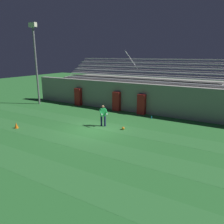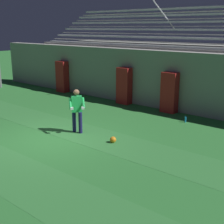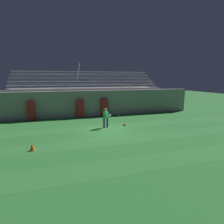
{
  "view_description": "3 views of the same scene",
  "coord_description": "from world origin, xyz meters",
  "px_view_note": "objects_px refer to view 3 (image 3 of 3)",
  "views": [
    {
      "loc": [
        8.97,
        -12.53,
        5.38
      ],
      "look_at": [
        1.31,
        0.54,
        1.42
      ],
      "focal_mm": 35.0,
      "sensor_mm": 36.0,
      "label": 1
    },
    {
      "loc": [
        8.43,
        -6.65,
        3.88
      ],
      "look_at": [
        1.56,
        1.52,
        0.97
      ],
      "focal_mm": 50.0,
      "sensor_mm": 36.0,
      "label": 2
    },
    {
      "loc": [
        -3.87,
        -13.79,
        4.12
      ],
      "look_at": [
        0.58,
        0.61,
        1.4
      ],
      "focal_mm": 30.0,
      "sensor_mm": 36.0,
      "label": 3
    }
  ],
  "objects_px": {
    "padding_pillar_gate_right": "(104,108)",
    "padding_pillar_gate_left": "(80,109)",
    "padding_pillar_far_left": "(31,111)",
    "water_bottle": "(119,116)",
    "goalkeeper": "(106,116)",
    "traffic_cone": "(32,147)",
    "soccer_ball": "(125,125)"
  },
  "relations": [
    {
      "from": "padding_pillar_gate_right",
      "to": "padding_pillar_gate_left",
      "type": "bearing_deg",
      "value": 180.0
    },
    {
      "from": "padding_pillar_gate_left",
      "to": "padding_pillar_far_left",
      "type": "relative_size",
      "value": 1.0
    },
    {
      "from": "water_bottle",
      "to": "goalkeeper",
      "type": "bearing_deg",
      "value": -123.28
    },
    {
      "from": "padding_pillar_gate_left",
      "to": "water_bottle",
      "type": "relative_size",
      "value": 7.84
    },
    {
      "from": "padding_pillar_gate_left",
      "to": "goalkeeper",
      "type": "xyz_separation_m",
      "value": [
        1.52,
        -4.83,
        0.01
      ]
    },
    {
      "from": "padding_pillar_gate_left",
      "to": "padding_pillar_gate_right",
      "type": "distance_m",
      "value": 2.67
    },
    {
      "from": "goalkeeper",
      "to": "water_bottle",
      "type": "relative_size",
      "value": 6.96
    },
    {
      "from": "padding_pillar_gate_right",
      "to": "traffic_cone",
      "type": "bearing_deg",
      "value": -127.5
    },
    {
      "from": "padding_pillar_gate_left",
      "to": "goalkeeper",
      "type": "distance_m",
      "value": 5.07
    },
    {
      "from": "padding_pillar_far_left",
      "to": "soccer_ball",
      "type": "distance_m",
      "value": 9.42
    },
    {
      "from": "soccer_ball",
      "to": "padding_pillar_gate_right",
      "type": "bearing_deg",
      "value": 96.86
    },
    {
      "from": "padding_pillar_far_left",
      "to": "soccer_ball",
      "type": "relative_size",
      "value": 8.55
    },
    {
      "from": "padding_pillar_gate_left",
      "to": "soccer_ball",
      "type": "xyz_separation_m",
      "value": [
        3.25,
        -4.79,
        -0.83
      ]
    },
    {
      "from": "padding_pillar_gate_right",
      "to": "padding_pillar_far_left",
      "type": "xyz_separation_m",
      "value": [
        -7.49,
        0.0,
        0.0
      ]
    },
    {
      "from": "padding_pillar_gate_right",
      "to": "goalkeeper",
      "type": "xyz_separation_m",
      "value": [
        -1.15,
        -4.83,
        0.01
      ]
    },
    {
      "from": "padding_pillar_gate_right",
      "to": "soccer_ball",
      "type": "relative_size",
      "value": 8.55
    },
    {
      "from": "water_bottle",
      "to": "padding_pillar_gate_left",
      "type": "bearing_deg",
      "value": 166.32
    },
    {
      "from": "padding_pillar_gate_left",
      "to": "soccer_ball",
      "type": "height_order",
      "value": "padding_pillar_gate_left"
    },
    {
      "from": "soccer_ball",
      "to": "water_bottle",
      "type": "distance_m",
      "value": 3.89
    },
    {
      "from": "padding_pillar_gate_left",
      "to": "water_bottle",
      "type": "bearing_deg",
      "value": -13.68
    },
    {
      "from": "padding_pillar_gate_left",
      "to": "padding_pillar_gate_right",
      "type": "relative_size",
      "value": 1.0
    },
    {
      "from": "water_bottle",
      "to": "padding_pillar_far_left",
      "type": "bearing_deg",
      "value": 173.66
    },
    {
      "from": "goalkeeper",
      "to": "soccer_ball",
      "type": "distance_m",
      "value": 1.92
    },
    {
      "from": "goalkeeper",
      "to": "padding_pillar_gate_left",
      "type": "bearing_deg",
      "value": 107.45
    },
    {
      "from": "traffic_cone",
      "to": "water_bottle",
      "type": "height_order",
      "value": "traffic_cone"
    },
    {
      "from": "padding_pillar_gate_left",
      "to": "soccer_ball",
      "type": "distance_m",
      "value": 5.85
    },
    {
      "from": "water_bottle",
      "to": "soccer_ball",
      "type": "bearing_deg",
      "value": -101.84
    },
    {
      "from": "traffic_cone",
      "to": "water_bottle",
      "type": "distance_m",
      "value": 11.0
    },
    {
      "from": "padding_pillar_gate_right",
      "to": "water_bottle",
      "type": "relative_size",
      "value": 7.84
    },
    {
      "from": "padding_pillar_gate_left",
      "to": "padding_pillar_gate_right",
      "type": "height_order",
      "value": "same"
    },
    {
      "from": "padding_pillar_gate_right",
      "to": "water_bottle",
      "type": "xyz_separation_m",
      "value": [
        1.37,
        -0.98,
        -0.82
      ]
    },
    {
      "from": "padding_pillar_gate_right",
      "to": "water_bottle",
      "type": "bearing_deg",
      "value": -35.61
    }
  ]
}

